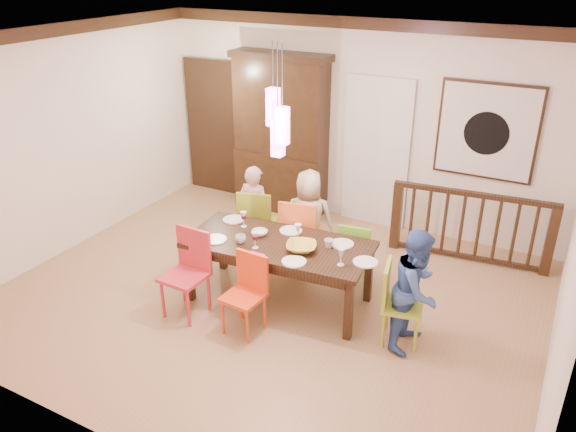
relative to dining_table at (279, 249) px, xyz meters
The scene contains 36 objects.
floor 0.68m from the dining_table, behind, with size 6.00×6.00×0.00m, color #AB8653.
ceiling 2.24m from the dining_table, behind, with size 6.00×6.00×0.00m, color white.
wall_back 2.64m from the dining_table, 93.06° to the left, with size 6.00×6.00×0.00m, color silver.
wall_left 3.23m from the dining_table, behind, with size 5.00×5.00×0.00m, color silver.
crown_molding 2.16m from the dining_table, behind, with size 6.00×5.00×0.16m, color black, non-canonical shape.
panel_door 3.56m from the dining_table, 135.72° to the left, with size 1.04×0.07×2.24m, color black.
white_doorway 2.53m from the dining_table, 85.05° to the left, with size 0.97×0.05×2.22m, color silver.
painting 3.13m from the dining_table, 56.15° to the left, with size 1.25×0.06×1.25m.
pendant_cluster 1.44m from the dining_table, 32.01° to the right, with size 0.27×0.21×1.14m.
dining_table is the anchor object (origin of this frame).
chair_far_left 1.09m from the dining_table, 132.94° to the left, with size 0.54×0.54×0.97m.
chair_far_mid 0.72m from the dining_table, 96.02° to the left, with size 0.55×0.55×1.02m.
chair_far_right 1.01m from the dining_table, 49.49° to the left, with size 0.42×0.42×0.84m.
chair_near_left 1.07m from the dining_table, 136.99° to the right, with size 0.46×0.46×0.98m.
chair_near_mid 0.71m from the dining_table, 93.76° to the right, with size 0.41×0.41×0.86m.
chair_end_right 1.48m from the dining_table, ahead, with size 0.47×0.47×0.88m.
china_hutch 2.68m from the dining_table, 118.07° to the left, with size 1.51×0.46×2.39m.
balustrade 2.62m from the dining_table, 49.02° to the left, with size 2.03×0.28×0.96m.
person_far_left 1.13m from the dining_table, 134.82° to the left, with size 0.46×0.30×1.25m, color beige.
person_far_mid 0.86m from the dining_table, 93.27° to the left, with size 0.63×0.41×1.30m, color #BCB18E.
person_end_right 1.59m from the dining_table, ahead, with size 0.62×0.49×1.28m, color #3B5BA5.
serving_bowl 0.33m from the dining_table, ahead, with size 0.33×0.33×0.08m, color gold.
small_bowl 0.30m from the dining_table, 168.82° to the left, with size 0.18×0.18×0.06m, color white.
cup_left 0.44m from the dining_table, 150.62° to the right, with size 0.12×0.12×0.09m, color silver.
cup_right 0.58m from the dining_table, 15.83° to the left, with size 0.10×0.10×0.09m, color silver.
plate_far_left 0.80m from the dining_table, 161.84° to the left, with size 0.26×0.26×0.01m, color white.
plate_far_mid 0.32m from the dining_table, 91.94° to the left, with size 0.26×0.26×0.01m, color white.
plate_far_right 0.70m from the dining_table, 23.83° to the left, with size 0.26×0.26×0.01m, color white.
plate_near_left 0.72m from the dining_table, 156.57° to the right, with size 0.26×0.26×0.01m, color white.
plate_near_mid 0.48m from the dining_table, 41.66° to the right, with size 0.26×0.26×0.01m, color white.
plate_end_right 1.01m from the dining_table, ahead, with size 0.26×0.26×0.01m, color white.
wine_glass_a 0.60m from the dining_table, 164.36° to the left, with size 0.08×0.08×0.19m, color #590C19, non-canonical shape.
wine_glass_b 0.29m from the dining_table, 45.48° to the left, with size 0.08×0.08×0.19m, color silver, non-canonical shape.
wine_glass_c 0.34m from the dining_table, 125.27° to the right, with size 0.08×0.08×0.19m, color #590C19, non-canonical shape.
wine_glass_d 0.83m from the dining_table, ahead, with size 0.08×0.08×0.19m, color silver, non-canonical shape.
napkin 0.42m from the dining_table, 99.68° to the right, with size 0.18×0.14×0.01m, color #D83359.
Camera 1 is at (2.80, -4.83, 3.65)m, focal length 35.00 mm.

